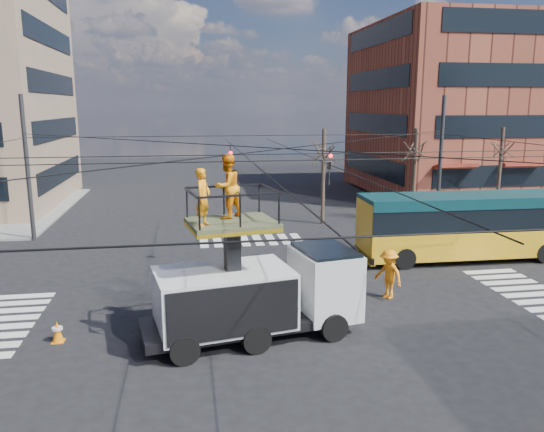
{
  "coord_description": "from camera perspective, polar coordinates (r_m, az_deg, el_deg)",
  "views": [
    {
      "loc": [
        -3.42,
        -18.52,
        7.4
      ],
      "look_at": [
        -0.18,
        1.57,
        3.15
      ],
      "focal_mm": 35.0,
      "sensor_mm": 36.0,
      "label": 1
    }
  ],
  "objects": [
    {
      "name": "traffic_cone",
      "position": [
        18.55,
        -22.08,
        -11.43
      ],
      "size": [
        0.36,
        0.36,
        0.71
      ],
      "primitive_type": "cone",
      "color": "orange",
      "rests_on": "ground"
    },
    {
      "name": "overhead_network",
      "position": [
        19.47,
        0.86,
        2.6
      ],
      "size": [
        24.24,
        24.24,
        8.0
      ],
      "color": "#2D2D30",
      "rests_on": "ground"
    },
    {
      "name": "tree_b",
      "position": [
        35.22,
        15.14,
        6.89
      ],
      "size": [
        2.0,
        2.0,
        6.0
      ],
      "color": "#382B21",
      "rests_on": "ground"
    },
    {
      "name": "worker_ground",
      "position": [
        17.25,
        -8.6,
        -10.78
      ],
      "size": [
        0.62,
        1.02,
        1.63
      ],
      "primitive_type": "imported",
      "rotation": [
        0.0,
        0.0,
        1.32
      ],
      "color": "orange",
      "rests_on": "ground"
    },
    {
      "name": "sidewalk_ne",
      "position": [
        47.03,
        22.27,
        1.95
      ],
      "size": [
        18.0,
        18.0,
        0.12
      ],
      "primitive_type": "cube",
      "color": "slate",
      "rests_on": "ground"
    },
    {
      "name": "utility_truck",
      "position": [
        17.11,
        -1.66,
        -6.68
      ],
      "size": [
        7.3,
        3.63,
        5.93
      ],
      "rotation": [
        0.0,
        0.0,
        0.18
      ],
      "color": "black",
      "rests_on": "ground"
    },
    {
      "name": "building_ne",
      "position": [
        49.51,
        22.09,
        10.51
      ],
      "size": [
        20.06,
        16.06,
        14.0
      ],
      "color": "brown",
      "rests_on": "ground"
    },
    {
      "name": "tree_c",
      "position": [
        38.08,
        23.47,
        6.67
      ],
      "size": [
        2.0,
        2.0,
        6.0
      ],
      "color": "#382B21",
      "rests_on": "ground"
    },
    {
      "name": "crosswalks",
      "position": [
        20.23,
        1.22,
        -9.62
      ],
      "size": [
        22.4,
        22.4,
        0.02
      ],
      "primitive_type": null,
      "color": "silver",
      "rests_on": "ground"
    },
    {
      "name": "ground",
      "position": [
        20.23,
        1.22,
        -9.65
      ],
      "size": [
        120.0,
        120.0,
        0.0
      ],
      "primitive_type": "plane",
      "color": "black",
      "rests_on": "ground"
    },
    {
      "name": "flagger",
      "position": [
        21.19,
        12.42,
        -6.12
      ],
      "size": [
        1.23,
        1.46,
        1.96
      ],
      "primitive_type": "imported",
      "rotation": [
        0.0,
        0.0,
        -1.09
      ],
      "color": "orange",
      "rests_on": "ground"
    },
    {
      "name": "tree_a",
      "position": [
        33.22,
        5.59,
        6.97
      ],
      "size": [
        2.0,
        2.0,
        6.0
      ],
      "color": "#382B21",
      "rests_on": "ground"
    },
    {
      "name": "city_bus",
      "position": [
        27.52,
        20.61,
        -0.87
      ],
      "size": [
        10.92,
        2.81,
        3.2
      ],
      "rotation": [
        0.0,
        0.0,
        -0.02
      ],
      "color": "orange",
      "rests_on": "ground"
    }
  ]
}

